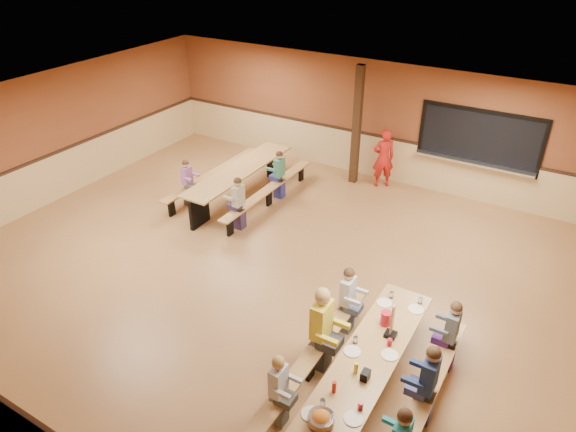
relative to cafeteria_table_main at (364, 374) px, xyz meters
The scene contains 22 objects.
ground 3.48m from the cafeteria_table_main, 145.19° to the left, with size 12.00×12.00×0.00m, color #8E5E35.
room_envelope 3.44m from the cafeteria_table_main, 145.19° to the left, with size 12.04×10.04×3.02m.
kitchen_pass_through 6.99m from the cafeteria_table_main, 91.83° to the left, with size 2.78×0.28×1.38m.
structural_post 7.11m from the cafeteria_table_main, 115.40° to the left, with size 0.18×0.18×3.00m, color black.
cafeteria_table_main is the anchor object (origin of this frame).
cafeteria_table_second 6.54m from the cafeteria_table_main, 140.34° to the left, with size 1.91×3.70×0.74m.
seated_child_white_left 1.21m from the cafeteria_table_main, 133.04° to the right, with size 0.35×0.29×1.17m, color #BDBCC2, non-canonical shape.
seated_adult_yellow 0.90m from the cafeteria_table_main, 159.44° to the left, with size 0.47×0.39×1.42m, color gold, non-canonical shape.
seated_child_grey_left 1.47m from the cafeteria_table_main, 124.15° to the left, with size 0.37×0.30×1.21m, color #BEBEBE, non-canonical shape.
seated_child_navy_right 0.85m from the cafeteria_table_main, 10.48° to the left, with size 0.40×0.33×1.28m, color navy, non-canonical shape.
seated_child_char_right 1.51m from the cafeteria_table_main, 56.73° to the left, with size 0.37×0.30×1.21m, color #51585C, non-canonical shape.
seated_child_purple_sec 6.69m from the cafeteria_table_main, 151.10° to the left, with size 0.33×0.27×1.13m, color #985B95, non-canonical shape.
seated_child_green_sec 6.28m from the cafeteria_table_main, 132.11° to the left, with size 0.36×0.29×1.18m, color #3D8065, non-canonical shape.
seated_child_tan_sec 5.16m from the cafeteria_table_main, 144.72° to the left, with size 0.36×0.30×1.20m, color #A59F86, non-canonical shape.
standing_woman 6.91m from the cafeteria_table_main, 109.55° to the left, with size 0.55×0.36×1.52m, color red.
punch_pitcher 0.92m from the cafeteria_table_main, 93.48° to the left, with size 0.16×0.16×0.22m, color #AC1729.
chip_bowl 1.19m from the cafeteria_table_main, 93.56° to the right, with size 0.32×0.32×0.15m, color orange, non-canonical shape.
napkin_dispenser 0.39m from the cafeteria_table_main, 66.72° to the right, with size 0.10×0.14×0.13m, color black.
condiment_mustard 0.37m from the cafeteria_table_main, 100.46° to the right, with size 0.06×0.06×0.17m, color yellow.
condiment_ketchup 0.73m from the cafeteria_table_main, 102.84° to the right, with size 0.06×0.06×0.17m, color #B2140F.
table_paddle 0.75m from the cafeteria_table_main, 80.90° to the left, with size 0.16×0.16×0.56m.
place_settings 0.27m from the cafeteria_table_main, ahead, with size 0.65×3.30×0.11m, color beige, non-canonical shape.
Camera 1 is at (4.46, -6.76, 5.91)m, focal length 32.00 mm.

